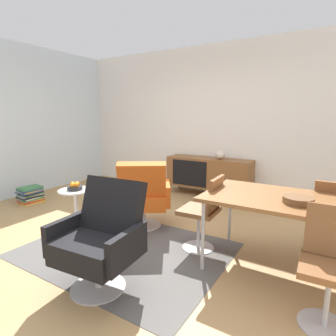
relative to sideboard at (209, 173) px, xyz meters
The scene contains 15 objects.
ground_plane 2.34m from the sideboard, 86.94° to the right, with size 8.32×8.32×0.00m, color tan.
wall_back 1.01m from the sideboard, 67.87° to the left, with size 6.80×0.12×2.80m, color white.
sideboard is the anchor object (origin of this frame).
vase_cobalt 0.42m from the sideboard, ahead, with size 0.18×0.18×0.16m.
dining_table 2.68m from the sideboard, 49.97° to the right, with size 1.60×0.90×0.74m.
wooden_bowl_on_table 2.82m from the sideboard, 50.59° to the right, with size 0.26×0.26×0.06m, color brown.
dining_chair_near_window 2.20m from the sideboard, 67.92° to the right, with size 0.44×0.42×0.86m.
dining_chair_back_right 2.54m from the sideboard, 35.75° to the right, with size 0.42×0.45×0.86m.
dining_chair_front_right 3.32m from the sideboard, 51.57° to the right, with size 0.41×0.44×0.86m.
lounge_chair_red 1.90m from the sideboard, 93.67° to the right, with size 0.90×0.89×0.95m.
armchair_black_shell 3.14m from the sideboard, 83.80° to the right, with size 0.76×0.70×0.95m.
side_table_round 2.52m from the sideboard, 111.64° to the right, with size 0.44×0.44×0.52m.
fruit_bowl 2.52m from the sideboard, 111.63° to the right, with size 0.20×0.20×0.11m.
magazine_stack 3.22m from the sideboard, 140.65° to the right, with size 0.32×0.40×0.27m.
area_rug 2.56m from the sideboard, 87.90° to the right, with size 2.20×1.70×0.01m, color #595654.
Camera 1 is at (1.90, -2.45, 1.50)m, focal length 29.60 mm.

